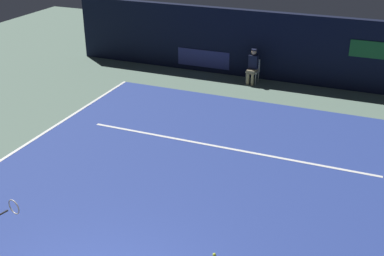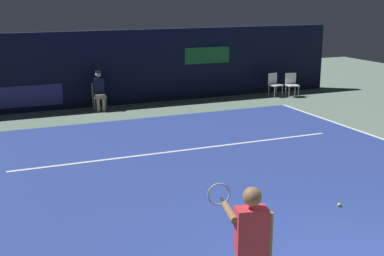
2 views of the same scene
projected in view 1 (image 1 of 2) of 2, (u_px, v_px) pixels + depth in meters
The scene contains 7 objects.
ground_plane at pixel (199, 183), 12.12m from camera, with size 33.58×33.58×0.00m, color slate.
court_surface at pixel (199, 183), 12.12m from camera, with size 10.79×11.57×0.01m, color navy.
line_sideline_right at pixel (25, 145), 13.95m from camera, with size 0.10×11.57×0.01m, color white.
line_service at pixel (225, 148), 13.81m from camera, with size 8.41×0.10×0.01m, color white.
back_wall at pixel (279, 47), 18.49m from camera, with size 17.20×0.33×2.60m.
line_judge_on_chair at pixel (253, 66), 18.40m from camera, with size 0.46×0.54×1.32m.
tennis_ball at pixel (214, 255), 9.63m from camera, with size 0.07×0.07×0.07m, color #CCE033.
Camera 1 is at (3.79, -4.89, 6.40)m, focal length 45.85 mm.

